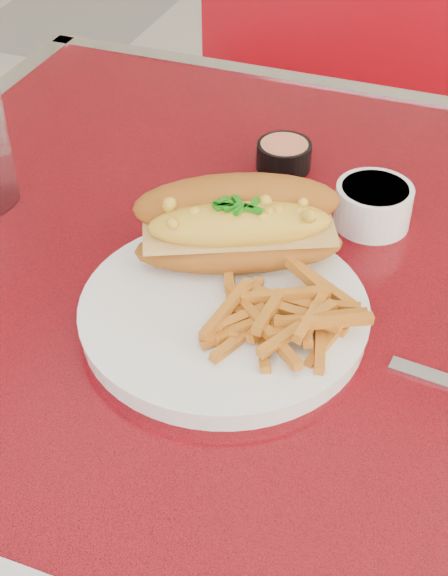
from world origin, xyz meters
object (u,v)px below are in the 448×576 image
(diner_table, at_px, (384,401))
(mac_hoagie, at_px, (239,225))
(fork, at_px, (285,272))
(gravy_ramekin, at_px, (373,204))
(booth_bench_far, at_px, (446,230))
(sauce_cup_left, at_px, (284,155))
(dinner_plate, at_px, (224,313))

(diner_table, distance_m, mac_hoagie, 0.27)
(diner_table, distance_m, fork, 0.21)
(gravy_ramekin, bearing_deg, booth_bench_far, 85.55)
(mac_hoagie, height_order, fork, mac_hoagie)
(booth_bench_far, relative_size, sauce_cup_left, 17.24)
(fork, distance_m, gravy_ramekin, 0.15)
(mac_hoagie, bearing_deg, booth_bench_far, 54.08)
(dinner_plate, height_order, sauce_cup_left, sauce_cup_left)
(diner_table, distance_m, gravy_ramekin, 0.22)
(fork, height_order, sauce_cup_left, sauce_cup_left)
(fork, height_order, gravy_ramekin, gravy_ramekin)
(gravy_ramekin, height_order, sauce_cup_left, gravy_ramekin)
(booth_bench_far, height_order, sauce_cup_left, booth_bench_far)
(sauce_cup_left, bearing_deg, dinner_plate, -84.00)
(booth_bench_far, bearing_deg, diner_table, -90.00)
(dinner_plate, xyz_separation_m, sauce_cup_left, (-0.03, 0.27, 0.01))
(diner_table, bearing_deg, dinner_plate, -144.58)
(diner_table, height_order, dinner_plate, dinner_plate)
(booth_bench_far, relative_size, gravy_ramekin, 11.39)
(mac_hoagie, distance_m, sauce_cup_left, 0.20)
(booth_bench_far, relative_size, mac_hoagie, 5.44)
(dinner_plate, bearing_deg, mac_hoagie, 100.07)
(fork, bearing_deg, mac_hoagie, 65.86)
(mac_hoagie, relative_size, fork, 1.55)
(dinner_plate, height_order, mac_hoagie, mac_hoagie)
(booth_bench_far, bearing_deg, gravy_ramekin, -94.45)
(booth_bench_far, distance_m, sauce_cup_left, 0.83)
(sauce_cup_left, bearing_deg, diner_table, -43.72)
(diner_table, relative_size, fork, 8.61)
(diner_table, relative_size, gravy_ramekin, 11.68)
(booth_bench_far, distance_m, mac_hoagie, 1.01)
(fork, relative_size, gravy_ramekin, 1.36)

